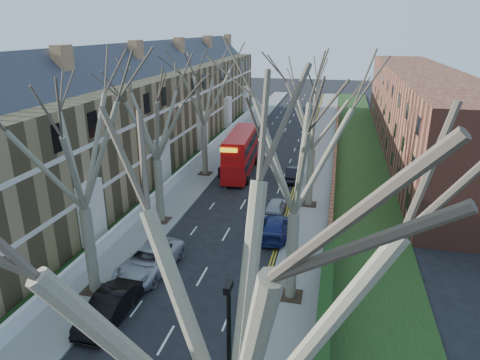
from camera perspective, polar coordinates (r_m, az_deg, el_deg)
The scene contains 18 objects.
pavement_left at distance 56.04m, azimuth -1.59°, elevation 4.38°, with size 3.00×102.00×0.12m, color slate.
pavement_right at distance 54.40m, azimuth 10.77°, elevation 3.56°, with size 3.00×102.00×0.12m, color slate.
terrace_left at distance 50.01m, azimuth -12.60°, elevation 8.48°, with size 9.70×78.00×13.60m.
flats_right at distance 58.02m, azimuth 22.76°, elevation 8.38°, with size 13.97×54.00×10.00m.
front_wall_left at distance 48.98m, azimuth -5.80°, elevation 2.69°, with size 0.30×78.00×1.00m.
grass_verge_right at distance 54.43m, azimuth 15.51°, elevation 3.29°, with size 6.00×102.00×0.06m.
tree_left_mid at distance 24.04m, azimuth -21.15°, elevation 5.54°, with size 10.50×10.50×14.71m.
tree_left_far at distance 32.67m, azimuth -11.45°, elevation 9.37°, with size 10.15×10.15×14.22m.
tree_left_dist at distance 43.72m, azimuth -5.00°, elevation 12.65°, with size 10.50×10.50×14.71m.
tree_right_near at distance 9.08m, azimuth -1.30°, elevation -14.09°, with size 10.85×10.85×15.20m.
tree_right_mid at distance 22.05m, azimuth 7.67°, elevation 5.52°, with size 10.50×10.50×14.71m.
tree_right_far at distance 35.81m, azimuth 9.90°, elevation 10.36°, with size 10.15×10.15×14.22m.
double_decker_bus at distance 45.60m, azimuth 0.11°, elevation 3.49°, with size 3.13×10.50×4.36m.
car_left_mid at distance 24.81m, azimuth -17.09°, elevation -15.96°, with size 1.66×4.75×1.56m, color black.
car_left_far at distance 28.50m, azimuth -12.01°, elevation -10.41°, with size 2.65×5.75×1.60m, color #A8A8AD.
car_right_near at distance 32.42m, azimuth 4.70°, elevation -6.29°, with size 2.00×4.93×1.43m, color navy.
car_right_mid at distance 36.24m, azimuth 4.78°, elevation -3.51°, with size 1.51×3.76×1.28m, color #999BA2.
car_right_far at distance 44.20m, azimuth 7.19°, elevation 0.85°, with size 1.49×4.28×1.41m, color black.
Camera 1 is at (7.58, -13.30, 14.91)m, focal length 32.00 mm.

